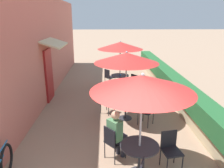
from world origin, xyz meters
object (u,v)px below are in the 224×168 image
(cafe_chair_mid_left, at_px, (147,109))
(coffee_cup_far, at_px, (120,75))
(patio_table_near, at_px, (139,153))
(cafe_chair_near_left, at_px, (113,140))
(cafe_chair_near_back, at_px, (170,147))
(seated_patron_near_left, at_px, (116,132))
(cafe_chair_far_left, at_px, (109,76))
(patio_umbrella_far, at_px, (120,46))
(patio_umbrella_near, at_px, (142,83))
(patio_umbrella_mid, at_px, (126,58))
(cafe_chair_far_right, at_px, (132,83))
(coffee_cup_mid, at_px, (128,97))
(patio_table_mid, at_px, (126,104))
(patio_table_far, at_px, (120,79))
(cafe_chair_mid_right, at_px, (106,100))

(cafe_chair_mid_left, bearing_deg, coffee_cup_far, -41.75)
(patio_table_near, height_order, cafe_chair_near_left, cafe_chair_near_left)
(cafe_chair_near_back, distance_m, cafe_chair_mid_left, 2.15)
(seated_patron_near_left, distance_m, coffee_cup_far, 5.09)
(patio_table_near, height_order, cafe_chair_far_left, cafe_chair_far_left)
(cafe_chair_near_back, xyz_separation_m, cafe_chair_mid_left, (-0.13, 2.14, 0.00))
(patio_umbrella_far, bearing_deg, patio_umbrella_near, -89.62)
(patio_table_near, bearing_deg, patio_umbrella_far, 90.38)
(cafe_chair_near_left, height_order, coffee_cup_far, cafe_chair_near_left)
(patio_umbrella_mid, height_order, cafe_chair_far_right, patio_umbrella_mid)
(patio_umbrella_near, distance_m, coffee_cup_mid, 3.08)
(patio_umbrella_near, bearing_deg, cafe_chair_near_left, 136.14)
(coffee_cup_mid, bearing_deg, coffee_cup_far, 91.51)
(patio_table_mid, xyz_separation_m, cafe_chair_far_left, (-0.50, 3.63, -0.02))
(cafe_chair_near_left, xyz_separation_m, coffee_cup_mid, (0.59, 2.25, 0.24))
(cafe_chair_near_left, xyz_separation_m, patio_table_far, (0.51, 5.30, 0.02))
(patio_table_mid, distance_m, cafe_chair_far_right, 2.56)
(cafe_chair_mid_left, bearing_deg, patio_table_mid, 5.76)
(cafe_chair_near_left, distance_m, patio_umbrella_far, 5.55)
(patio_table_mid, bearing_deg, coffee_cup_far, 89.74)
(patio_umbrella_mid, xyz_separation_m, cafe_chair_far_right, (0.52, 2.51, -1.57))
(cafe_chair_far_left, xyz_separation_m, coffee_cup_far, (0.52, -0.72, 0.24))
(cafe_chair_near_back, relative_size, coffee_cup_far, 9.67)
(coffee_cup_mid, bearing_deg, seated_patron_near_left, -103.04)
(coffee_cup_far, bearing_deg, cafe_chair_far_left, 125.90)
(coffee_cup_far, bearing_deg, patio_umbrella_far, 91.28)
(coffee_cup_mid, height_order, patio_table_far, coffee_cup_mid)
(cafe_chair_near_left, bearing_deg, coffee_cup_far, 133.92)
(coffee_cup_mid, relative_size, coffee_cup_far, 1.00)
(patio_umbrella_mid, relative_size, cafe_chair_mid_left, 2.64)
(seated_patron_near_left, relative_size, coffee_cup_far, 13.89)
(patio_table_near, relative_size, patio_table_far, 1.00)
(coffee_cup_mid, bearing_deg, cafe_chair_mid_right, 153.20)
(cafe_chair_mid_left, distance_m, cafe_chair_far_left, 4.20)
(patio_table_mid, distance_m, patio_umbrella_mid, 1.55)
(coffee_cup_mid, height_order, patio_umbrella_far, patio_umbrella_far)
(patio_umbrella_mid, height_order, patio_table_far, patio_umbrella_mid)
(cafe_chair_near_left, distance_m, cafe_chair_mid_left, 2.16)
(seated_patron_near_left, xyz_separation_m, cafe_chair_far_left, (-0.09, 5.79, -0.17))
(cafe_chair_near_left, height_order, cafe_chair_far_left, same)
(coffee_cup_far, bearing_deg, cafe_chair_near_back, -82.00)
(coffee_cup_mid, bearing_deg, cafe_chair_near_left, -104.68)
(cafe_chair_far_left, distance_m, coffee_cup_far, 0.92)
(patio_umbrella_near, relative_size, cafe_chair_far_right, 2.64)
(cafe_chair_far_right, bearing_deg, patio_table_near, 138.16)
(cafe_chair_mid_right, xyz_separation_m, coffee_cup_far, (0.66, 2.52, 0.24))
(patio_umbrella_mid, bearing_deg, cafe_chair_far_right, 78.20)
(cafe_chair_mid_right, height_order, cafe_chair_far_right, same)
(patio_table_near, relative_size, patio_umbrella_near, 0.36)
(patio_table_near, distance_m, cafe_chair_near_back, 0.76)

